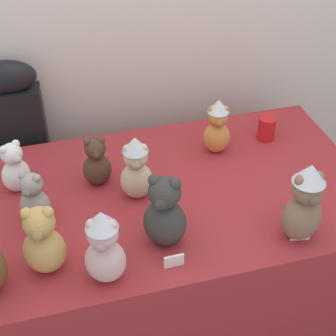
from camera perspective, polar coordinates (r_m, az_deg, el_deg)
The scene contains 14 objects.
display_table at distance 2.30m, azimuth 0.00°, elevation -9.41°, with size 1.63×0.94×0.72m, color maroon.
instrument_case at distance 2.59m, azimuth -15.92°, elevation 0.75°, with size 0.29×0.14×1.08m.
teddy_bear_blush at distance 1.65m, azimuth -7.14°, elevation -8.79°, with size 0.16×0.15×0.30m.
teddy_bear_honey at distance 1.72m, azimuth -13.75°, elevation -8.02°, with size 0.16×0.14×0.28m.
teddy_bear_sand at distance 1.95m, azimuth -3.57°, elevation -0.07°, with size 0.14×0.13×0.28m.
teddy_bear_charcoal at distance 1.75m, azimuth -0.37°, elevation -5.06°, with size 0.20×0.19×0.30m.
teddy_bear_cocoa at distance 2.05m, azimuth -7.96°, elevation 0.59°, with size 0.12×0.10×0.22m.
teddy_bear_snow at distance 2.09m, azimuth -16.70°, elevation -0.06°, with size 0.15×0.14×0.23m.
teddy_bear_mocha at distance 1.82m, azimuth 14.93°, elevation -3.83°, with size 0.15×0.14×0.32m.
teddy_bear_ginger at distance 2.21m, azimuth 5.51°, elevation 4.58°, with size 0.14×0.12×0.26m.
teddy_bear_ash at distance 1.92m, azimuth -14.68°, elevation -3.41°, with size 0.15×0.14×0.22m.
party_cup_red at distance 2.36m, azimuth 10.93°, elevation 4.36°, with size 0.08×0.08×0.11m, color red.
name_card_front_left at distance 1.90m, azimuth 14.56°, elevation -7.21°, with size 0.07×0.01×0.05m, color white.
name_card_front_middle at distance 1.76m, azimuth 0.67°, elevation -10.32°, with size 0.07×0.01×0.05m, color white.
Camera 1 is at (-0.41, -1.25, 2.05)m, focal length 54.69 mm.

